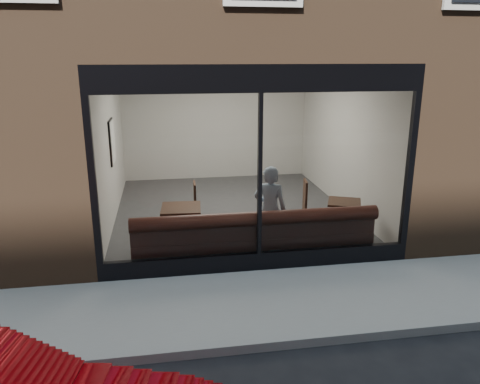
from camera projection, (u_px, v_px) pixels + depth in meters
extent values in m
plane|color=black|center=(293.00, 344.00, 5.59)|extent=(120.00, 120.00, 0.00)
cube|color=gray|center=(274.00, 302.00, 6.54)|extent=(40.00, 2.00, 0.01)
cube|color=gray|center=(294.00, 342.00, 5.53)|extent=(40.00, 0.10, 0.12)
cube|color=brown|center=(72.00, 124.00, 12.13)|extent=(2.50, 12.00, 3.20)
cube|color=brown|center=(346.00, 118.00, 13.30)|extent=(2.50, 12.00, 3.20)
cube|color=brown|center=(205.00, 109.00, 15.55)|extent=(5.00, 6.00, 3.20)
plane|color=#2D2D30|center=(232.00, 211.00, 10.32)|extent=(6.00, 6.00, 0.00)
plane|color=white|center=(231.00, 62.00, 9.43)|extent=(6.00, 6.00, 0.00)
plane|color=beige|center=(216.00, 121.00, 12.70)|extent=(5.00, 0.00, 5.00)
plane|color=beige|center=(110.00, 143.00, 9.49)|extent=(0.00, 6.00, 6.00)
plane|color=beige|center=(344.00, 137.00, 10.26)|extent=(0.00, 6.00, 6.00)
cube|color=black|center=(259.00, 261.00, 7.49)|extent=(5.00, 0.10, 0.30)
cube|color=black|center=(261.00, 78.00, 6.69)|extent=(5.00, 0.10, 0.40)
cube|color=black|center=(260.00, 177.00, 7.10)|extent=(0.06, 0.10, 2.50)
plane|color=white|center=(260.00, 177.00, 7.07)|extent=(4.80, 0.00, 4.80)
cube|color=#3D1C16|center=(254.00, 247.00, 7.85)|extent=(4.00, 0.55, 0.45)
imported|color=#91A5BE|center=(270.00, 210.00, 8.02)|extent=(0.66, 0.56, 1.54)
cube|color=black|center=(181.00, 208.00, 8.20)|extent=(0.73, 0.73, 0.04)
cube|color=black|center=(344.00, 202.00, 8.53)|extent=(0.76, 0.76, 0.04)
cube|color=black|center=(186.00, 218.00, 9.20)|extent=(0.41, 0.41, 0.04)
cube|color=black|center=(295.00, 215.00, 9.39)|extent=(0.45, 0.45, 0.04)
cube|color=white|center=(113.00, 142.00, 9.57)|extent=(0.02, 0.64, 0.86)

